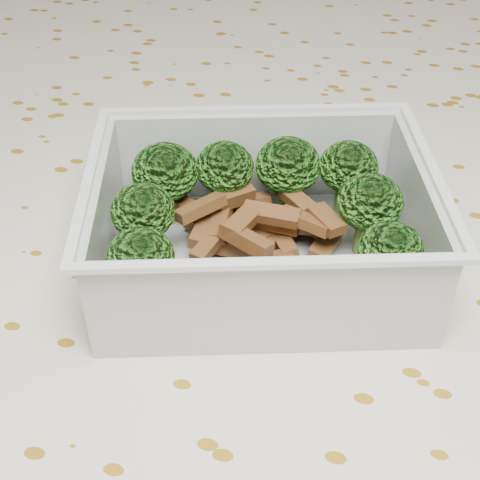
# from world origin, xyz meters

# --- Properties ---
(dining_table) EXTENTS (1.40, 0.90, 0.75)m
(dining_table) POSITION_xyz_m (0.00, 0.00, 0.67)
(dining_table) COLOR brown
(dining_table) RESTS_ON ground
(tablecloth) EXTENTS (1.46, 0.96, 0.19)m
(tablecloth) POSITION_xyz_m (0.00, 0.00, 0.72)
(tablecloth) COLOR beige
(tablecloth) RESTS_ON dining_table
(lunch_container) EXTENTS (0.22, 0.19, 0.07)m
(lunch_container) POSITION_xyz_m (0.01, 0.00, 0.78)
(lunch_container) COLOR silver
(lunch_container) RESTS_ON tablecloth
(broccoli_florets) EXTENTS (0.17, 0.14, 0.05)m
(broccoli_florets) POSITION_xyz_m (0.01, 0.02, 0.79)
(broccoli_florets) COLOR #608C3F
(broccoli_florets) RESTS_ON lunch_container
(meat_pile) EXTENTS (0.11, 0.08, 0.03)m
(meat_pile) POSITION_xyz_m (0.01, 0.01, 0.77)
(meat_pile) COLOR brown
(meat_pile) RESTS_ON lunch_container
(sausage) EXTENTS (0.16, 0.04, 0.02)m
(sausage) POSITION_xyz_m (0.03, -0.04, 0.78)
(sausage) COLOR #B3421B
(sausage) RESTS_ON lunch_container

